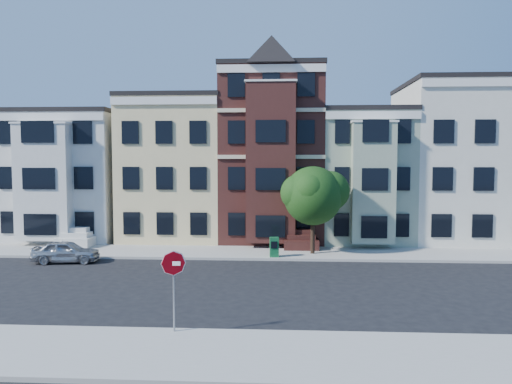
# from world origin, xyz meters

# --- Properties ---
(ground) EXTENTS (120.00, 120.00, 0.00)m
(ground) POSITION_xyz_m (0.00, 0.00, 0.00)
(ground) COLOR black
(far_sidewalk) EXTENTS (60.00, 4.00, 0.15)m
(far_sidewalk) POSITION_xyz_m (0.00, 8.00, 0.07)
(far_sidewalk) COLOR #9E9B93
(far_sidewalk) RESTS_ON ground
(near_sidewalk) EXTENTS (60.00, 4.00, 0.15)m
(near_sidewalk) POSITION_xyz_m (0.00, -8.00, 0.07)
(near_sidewalk) COLOR #9E9B93
(near_sidewalk) RESTS_ON ground
(house_white) EXTENTS (8.00, 9.00, 9.00)m
(house_white) POSITION_xyz_m (-15.00, 14.50, 4.50)
(house_white) COLOR silver
(house_white) RESTS_ON ground
(house_yellow) EXTENTS (7.00, 9.00, 10.00)m
(house_yellow) POSITION_xyz_m (-7.00, 14.50, 5.00)
(house_yellow) COLOR beige
(house_yellow) RESTS_ON ground
(house_brown) EXTENTS (7.00, 9.00, 12.00)m
(house_brown) POSITION_xyz_m (0.00, 14.50, 6.00)
(house_brown) COLOR #391914
(house_brown) RESTS_ON ground
(house_green) EXTENTS (6.00, 9.00, 9.00)m
(house_green) POSITION_xyz_m (6.50, 14.50, 4.50)
(house_green) COLOR gray
(house_green) RESTS_ON ground
(house_cream) EXTENTS (8.00, 9.00, 11.00)m
(house_cream) POSITION_xyz_m (13.50, 14.50, 5.50)
(house_cream) COLOR silver
(house_cream) RESTS_ON ground
(street_tree) EXTENTS (7.16, 7.16, 6.52)m
(street_tree) POSITION_xyz_m (2.60, 7.67, 3.41)
(street_tree) COLOR #254F1B
(street_tree) RESTS_ON far_sidewalk
(parked_car) EXTENTS (3.84, 1.91, 1.26)m
(parked_car) POSITION_xyz_m (-11.47, 4.88, 0.63)
(parked_car) COLOR #B1B3B8
(parked_car) RESTS_ON ground
(newspaper_box) EXTENTS (0.56, 0.51, 1.15)m
(newspaper_box) POSITION_xyz_m (0.29, 6.46, 0.72)
(newspaper_box) COLOR #176333
(newspaper_box) RESTS_ON far_sidewalk
(fire_hydrant) EXTENTS (0.27, 0.27, 0.62)m
(fire_hydrant) POSITION_xyz_m (-12.60, 6.80, 0.46)
(fire_hydrant) COLOR silver
(fire_hydrant) RESTS_ON far_sidewalk
(stop_sign) EXTENTS (0.84, 0.12, 3.06)m
(stop_sign) POSITION_xyz_m (-2.77, -6.32, 1.68)
(stop_sign) COLOR #A8020C
(stop_sign) RESTS_ON near_sidewalk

